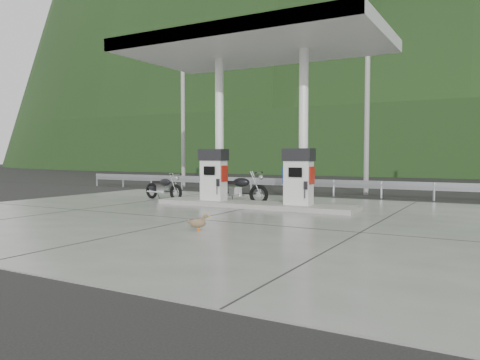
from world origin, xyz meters
The scene contains 17 objects.
ground centered at (0.00, 0.00, 0.00)m, with size 160.00×160.00×0.00m, color black.
forecourt_apron centered at (0.00, 0.00, 0.01)m, with size 18.00×14.00×0.02m, color slate.
pump_island centered at (0.00, 2.50, 0.10)m, with size 7.00×1.40×0.15m, color gray.
gas_pump_left centered at (-1.60, 2.50, 1.07)m, with size 0.95×0.55×1.80m, color silver, non-canonical shape.
gas_pump_right centered at (1.60, 2.50, 1.07)m, with size 0.95×0.55×1.80m, color silver, non-canonical shape.
canopy_column_left centered at (-1.60, 2.90, 2.67)m, with size 0.30×0.30×5.00m, color white.
canopy_column_right centered at (1.60, 2.90, 2.67)m, with size 0.30×0.30×5.00m, color white.
canopy_roof centered at (0.00, 2.50, 5.37)m, with size 8.50×5.00×0.40m, color silver.
guardrail centered at (0.00, 8.00, 0.71)m, with size 26.00×0.16×1.42m, color #9A9BA1, non-canonical shape.
road centered at (0.00, 11.50, 0.00)m, with size 60.00×7.00×0.01m, color black.
utility_pole_a centered at (-8.00, 9.50, 4.00)m, with size 0.22×0.22×8.00m, color gray.
utility_pole_b centered at (2.00, 9.50, 4.00)m, with size 0.22×0.22×8.00m, color gray.
tree_band centered at (0.00, 30.00, 3.00)m, with size 80.00×6.00×6.00m, color black.
forested_hills centered at (0.00, 60.00, 0.00)m, with size 100.00×40.00×140.00m, color black, non-canonical shape.
motorcycle_left centered at (-4.35, 3.16, 0.47)m, with size 1.88×0.59×0.89m, color black, non-canonical shape.
motorcycle_right centered at (-1.00, 3.21, 0.52)m, with size 2.12×0.67×1.00m, color black, non-canonical shape.
duck centered at (1.17, -2.56, 0.19)m, with size 0.47×0.13×0.34m, color brown, non-canonical shape.
Camera 1 is at (7.20, -11.39, 1.74)m, focal length 35.00 mm.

